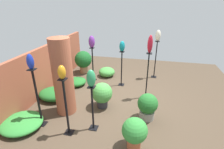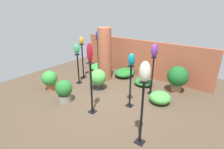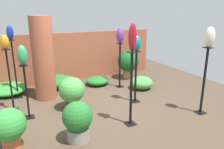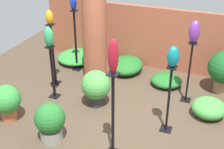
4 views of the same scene
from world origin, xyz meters
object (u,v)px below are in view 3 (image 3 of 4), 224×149
at_px(pedestal_teal, 136,79).
at_px(pedestal_ivory, 204,84).
at_px(potted_plant_mid_left, 78,120).
at_px(potted_plant_front_right, 128,62).
at_px(pedestal_amber, 10,83).
at_px(art_vase_teal, 137,43).
at_px(pedestal_cobalt, 15,72).
at_px(art_vase_violet, 120,36).
at_px(art_vase_ivory, 210,37).
at_px(art_vase_cobalt, 10,33).
at_px(pedestal_ruby, 131,92).
at_px(potted_plant_front_left, 9,126).
at_px(art_vase_jade, 22,55).
at_px(potted_plant_back_center, 72,91).
at_px(pedestal_violet, 120,67).
at_px(art_vase_ruby, 133,37).
at_px(art_vase_amber, 5,42).
at_px(pedestal_jade, 27,95).
at_px(brick_pillar, 43,59).

bearing_deg(pedestal_teal, pedestal_ivory, -49.96).
xyz_separation_m(potted_plant_mid_left, potted_plant_front_right, (2.56, 2.73, 0.16)).
xyz_separation_m(pedestal_ivory, pedestal_amber, (-3.68, 1.91, -0.03)).
bearing_deg(art_vase_teal, pedestal_teal, -1.79).
distance_m(pedestal_cobalt, art_vase_violet, 2.88).
height_order(art_vase_ivory, art_vase_cobalt, art_vase_ivory).
height_order(pedestal_ruby, potted_plant_front_left, pedestal_ruby).
height_order(art_vase_jade, potted_plant_back_center, art_vase_jade).
xyz_separation_m(pedestal_ivory, pedestal_violet, (-0.81, 2.27, -0.08)).
distance_m(art_vase_ivory, art_vase_violet, 2.41).
relative_size(pedestal_ruby, art_vase_cobalt, 4.22).
distance_m(art_vase_ruby, art_vase_amber, 2.64).
bearing_deg(potted_plant_front_right, art_vase_jade, -155.21).
relative_size(pedestal_cobalt, art_vase_jade, 3.74).
relative_size(art_vase_ruby, potted_plant_front_left, 0.73).
bearing_deg(potted_plant_front_right, art_vase_amber, -164.33).
bearing_deg(potted_plant_back_center, potted_plant_mid_left, -101.72).
distance_m(art_vase_amber, potted_plant_mid_left, 2.30).
bearing_deg(pedestal_teal, art_vase_ivory, -49.96).
xyz_separation_m(pedestal_ruby, art_vase_cobalt, (-1.91, 2.46, 0.98)).
xyz_separation_m(art_vase_violet, potted_plant_front_left, (-2.97, -1.88, -1.09)).
height_order(pedestal_ruby, art_vase_ruby, art_vase_ruby).
bearing_deg(potted_plant_front_right, potted_plant_front_left, -145.20).
bearing_deg(potted_plant_front_left, pedestal_violet, 32.30).
bearing_deg(art_vase_violet, potted_plant_back_center, -153.61).
xyz_separation_m(pedestal_ruby, art_vase_amber, (-2.04, 1.67, 0.87)).
distance_m(pedestal_teal, art_vase_ivory, 1.85).
xyz_separation_m(art_vase_violet, art_vase_jade, (-2.60, -0.86, -0.16)).
distance_m(pedestal_amber, potted_plant_mid_left, 2.00).
bearing_deg(art_vase_teal, potted_plant_front_left, -164.83).
distance_m(pedestal_ivory, art_vase_amber, 4.24).
height_order(pedestal_teal, art_vase_ivory, art_vase_ivory).
xyz_separation_m(pedestal_ruby, art_vase_jade, (-1.77, 1.16, 0.66)).
distance_m(pedestal_cobalt, art_vase_jade, 1.46).
height_order(pedestal_amber, art_vase_cobalt, art_vase_cobalt).
distance_m(pedestal_violet, pedestal_jade, 2.74).
xyz_separation_m(pedestal_amber, art_vase_violet, (2.87, 0.35, 0.85)).
bearing_deg(art_vase_amber, brick_pillar, 29.08).
xyz_separation_m(pedestal_teal, potted_plant_front_left, (-2.81, -0.76, -0.17)).
relative_size(art_vase_amber, art_vase_cobalt, 0.86).
relative_size(pedestal_ruby, art_vase_jade, 3.67).
distance_m(brick_pillar, potted_plant_front_left, 2.24).
bearing_deg(pedestal_jade, art_vase_violet, 18.39).
height_order(pedestal_cobalt, art_vase_amber, art_vase_amber).
bearing_deg(art_vase_amber, pedestal_teal, -15.69).
xyz_separation_m(pedestal_violet, art_vase_violet, (0.00, -0.00, 0.91)).
distance_m(pedestal_teal, pedestal_cobalt, 3.01).
distance_m(pedestal_amber, art_vase_teal, 2.92).
relative_size(pedestal_jade, pedestal_cobalt, 0.77).
relative_size(pedestal_ruby, potted_plant_mid_left, 2.05).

